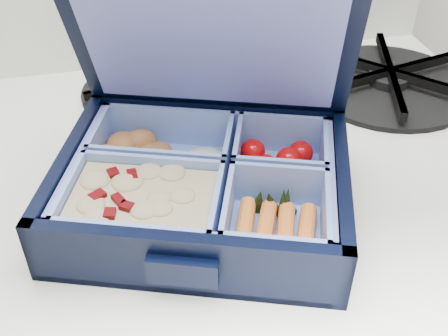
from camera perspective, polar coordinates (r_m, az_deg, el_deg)
name	(u,v)px	position (r m, az deg, el deg)	size (l,w,h in m)	color
bento_box	(203,186)	(0.49, -2.15, -1.85)	(0.25, 0.19, 0.06)	black
burner_grate	(389,77)	(0.71, 16.44, 8.89)	(0.20, 0.20, 0.03)	black
burner_grate_rear	(148,86)	(0.67, -7.74, 8.24)	(0.16, 0.16, 0.02)	black
fork	(236,122)	(0.62, 1.22, 4.70)	(0.02, 0.18, 0.01)	#8E8FA6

